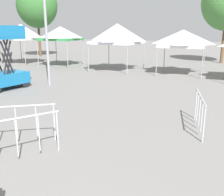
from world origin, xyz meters
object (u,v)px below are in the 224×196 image
(tree_behind_tents_center, at_px, (37,5))
(crowd_barrier_mid_lot, at_px, (16,117))
(canopy_tent_behind_right, at_px, (60,33))
(crowd_barrier_near_person, at_px, (16,131))
(scissor_lift, at_px, (3,69))
(canopy_tent_far_right, at_px, (117,34))
(canopy_tent_center, at_px, (183,39))
(crowd_barrier_by_lift, at_px, (200,106))
(canopy_tent_far_left, at_px, (21,32))

(tree_behind_tents_center, xyz_separation_m, crowd_barrier_mid_lot, (14.88, -19.12, -4.83))
(canopy_tent_behind_right, height_order, crowd_barrier_near_person, canopy_tent_behind_right)
(scissor_lift, bearing_deg, canopy_tent_far_right, 70.74)
(crowd_barrier_near_person, bearing_deg, canopy_tent_far_right, 103.76)
(canopy_tent_center, height_order, scissor_lift, scissor_lift)
(tree_behind_tents_center, bearing_deg, crowd_barrier_mid_lot, -52.11)
(canopy_tent_behind_right, distance_m, scissor_lift, 9.08)
(canopy_tent_behind_right, bearing_deg, crowd_barrier_mid_lot, -59.44)
(crowd_barrier_mid_lot, relative_size, crowd_barrier_near_person, 0.98)
(canopy_tent_center, bearing_deg, crowd_barrier_by_lift, -77.24)
(crowd_barrier_by_lift, bearing_deg, canopy_tent_behind_right, 140.06)
(canopy_tent_center, distance_m, tree_behind_tents_center, 18.17)
(crowd_barrier_near_person, bearing_deg, scissor_lift, 138.39)
(canopy_tent_far_right, relative_size, tree_behind_tents_center, 0.43)
(tree_behind_tents_center, bearing_deg, canopy_tent_far_right, -26.26)
(crowd_barrier_mid_lot, bearing_deg, canopy_tent_far_left, 132.18)
(crowd_barrier_by_lift, height_order, crowd_barrier_near_person, same)
(canopy_tent_far_left, bearing_deg, scissor_lift, -52.42)
(canopy_tent_far_right, xyz_separation_m, crowd_barrier_mid_lot, (2.66, -13.09, -1.96))
(canopy_tent_behind_right, distance_m, crowd_barrier_by_lift, 16.19)
(canopy_tent_far_left, bearing_deg, canopy_tent_far_right, -1.78)
(scissor_lift, distance_m, crowd_barrier_by_lift, 10.09)
(canopy_tent_center, bearing_deg, crowd_barrier_near_person, -95.41)
(crowd_barrier_by_lift, bearing_deg, canopy_tent_far_right, 125.24)
(canopy_tent_center, bearing_deg, scissor_lift, -131.68)
(canopy_tent_behind_right, height_order, canopy_tent_far_right, canopy_tent_far_right)
(canopy_tent_center, distance_m, crowd_barrier_mid_lot, 13.64)
(canopy_tent_far_left, height_order, tree_behind_tents_center, tree_behind_tents_center)
(canopy_tent_far_left, xyz_separation_m, scissor_lift, (6.59, -8.56, -1.78))
(scissor_lift, bearing_deg, crowd_barrier_near_person, -41.61)
(canopy_tent_behind_right, xyz_separation_m, tree_behind_tents_center, (-6.95, 5.69, 2.89))
(canopy_tent_center, height_order, tree_behind_tents_center, tree_behind_tents_center)
(canopy_tent_behind_right, relative_size, canopy_tent_center, 1.03)
(scissor_lift, xyz_separation_m, tree_behind_tents_center, (-9.33, 14.29, 4.55))
(crowd_barrier_mid_lot, height_order, crowd_barrier_by_lift, same)
(canopy_tent_far_left, height_order, scissor_lift, canopy_tent_far_left)
(canopy_tent_behind_right, bearing_deg, canopy_tent_far_right, -3.65)
(canopy_tent_behind_right, relative_size, crowd_barrier_mid_lot, 1.86)
(canopy_tent_far_right, relative_size, scissor_lift, 1.08)
(canopy_tent_far_left, height_order, canopy_tent_behind_right, canopy_tent_far_left)
(canopy_tent_behind_right, distance_m, canopy_tent_center, 10.00)
(canopy_tent_behind_right, height_order, tree_behind_tents_center, tree_behind_tents_center)
(canopy_tent_far_right, height_order, crowd_barrier_mid_lot, canopy_tent_far_right)
(tree_behind_tents_center, height_order, crowd_barrier_mid_lot, tree_behind_tents_center)
(canopy_tent_far_left, xyz_separation_m, crowd_barrier_mid_lot, (12.13, -13.39, -2.06))
(canopy_tent_behind_right, bearing_deg, tree_behind_tents_center, 140.68)
(scissor_lift, bearing_deg, crowd_barrier_by_lift, -9.80)
(canopy_tent_far_left, xyz_separation_m, canopy_tent_behind_right, (4.20, 0.04, -0.12))
(canopy_tent_far_left, bearing_deg, tree_behind_tents_center, 115.59)
(crowd_barrier_mid_lot, bearing_deg, tree_behind_tents_center, 127.89)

